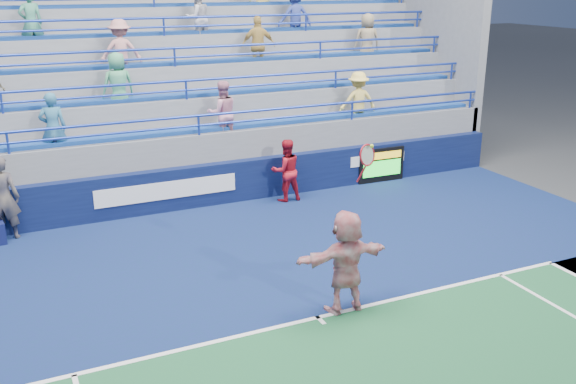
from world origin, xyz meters
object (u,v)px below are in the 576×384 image
serve_speed_board (381,165)px  tennis_player (346,261)px  ball_girl (286,170)px  line_judge (3,198)px

serve_speed_board → tennis_player: size_ratio=0.48×
serve_speed_board → ball_girl: 3.24m
ball_girl → serve_speed_board: bearing=-172.1°
serve_speed_board → line_judge: bearing=-179.2°
serve_speed_board → tennis_player: tennis_player is taller
tennis_player → line_judge: tennis_player is taller
line_judge → ball_girl: bearing=-163.3°
serve_speed_board → tennis_player: 7.87m
tennis_player → line_judge: bearing=131.0°
line_judge → tennis_player: bearing=149.8°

